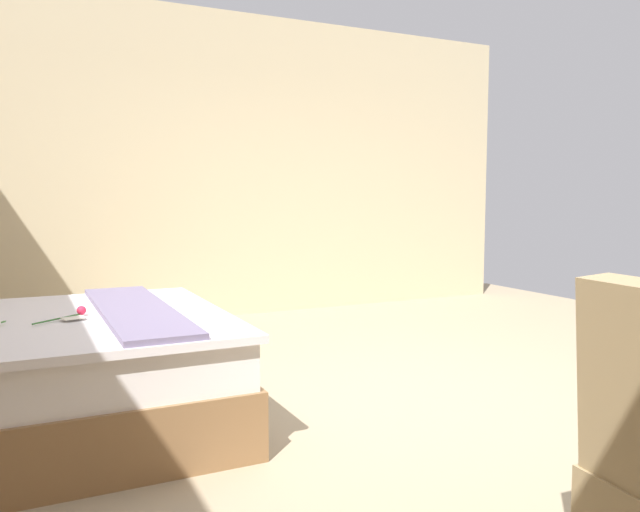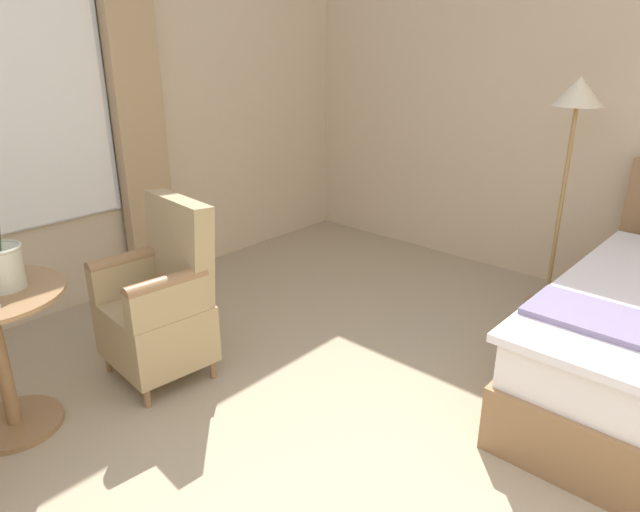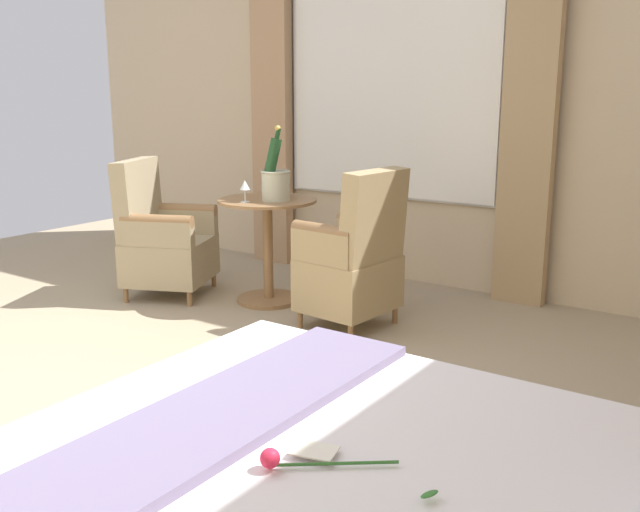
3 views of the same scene
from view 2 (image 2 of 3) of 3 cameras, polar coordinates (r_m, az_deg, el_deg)
name	(u,v)px [view 2 (image 2 of 3)]	position (r m, az deg, el deg)	size (l,w,h in m)	color
floor_lamp_brass	(574,124)	(4.06, 24.05, 11.94)	(0.31, 0.31, 1.58)	#A27B45
armchair_by_window	(160,304)	(3.27, -15.67, -4.62)	(0.59, 0.56, 1.01)	olive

